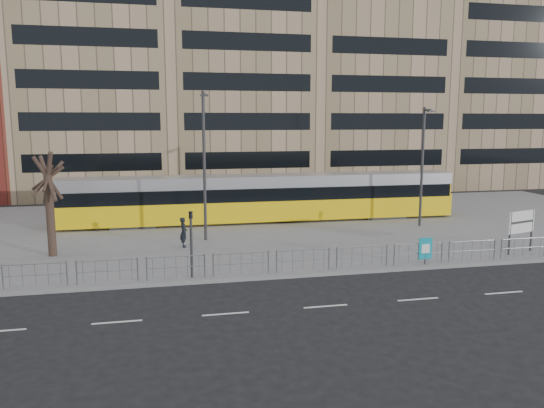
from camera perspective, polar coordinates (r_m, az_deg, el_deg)
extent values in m
plane|color=black|center=(24.78, -1.53, -8.19)|extent=(120.00, 120.00, 0.00)
cube|color=slate|center=(36.27, -5.01, -2.55)|extent=(64.00, 24.00, 0.15)
cube|color=gray|center=(24.81, -1.56, -7.99)|extent=(64.00, 0.25, 0.17)
cube|color=tan|center=(57.68, -18.13, 12.23)|extent=(14.00, 16.00, 22.00)
cube|color=tan|center=(58.07, -3.91, 13.61)|extent=(14.00, 16.00, 24.00)
cube|color=tan|center=(61.55, 9.40, 11.85)|extent=(14.00, 16.00, 21.00)
cube|color=tan|center=(67.94, 20.73, 11.96)|extent=(14.00, 16.00, 23.00)
cylinder|color=gray|center=(25.35, 2.71, -4.98)|extent=(32.00, 0.05, 0.05)
cylinder|color=gray|center=(25.48, 2.70, -6.07)|extent=(32.00, 0.04, 0.04)
cube|color=white|center=(21.29, 3.18, -11.11)|extent=(62.00, 0.12, 0.01)
cube|color=yellow|center=(38.02, -0.97, -0.41)|extent=(28.15, 2.97, 1.61)
cube|color=black|center=(37.86, -0.98, 1.24)|extent=(27.75, 3.01, 0.90)
cube|color=silver|center=(37.75, -0.98, 2.52)|extent=(28.15, 2.76, 0.80)
cube|color=yellow|center=(42.45, 17.19, 1.07)|extent=(1.23, 2.28, 2.61)
cube|color=yellow|center=(37.89, -21.42, -0.07)|extent=(1.23, 2.28, 2.61)
cylinder|color=#2D2D30|center=(37.90, -0.98, 0.71)|extent=(2.42, 2.42, 3.01)
cube|color=#2D2D30|center=(40.74, 11.63, -0.96)|extent=(3.04, 2.56, 0.50)
cube|color=#2D2D30|center=(37.60, -14.65, -1.90)|extent=(3.04, 2.56, 0.50)
cylinder|color=#2D2D30|center=(31.19, 24.21, -2.92)|extent=(0.10, 0.10, 2.32)
cylinder|color=#2D2D30|center=(32.64, 26.13, -2.55)|extent=(0.10, 0.10, 2.32)
cube|color=white|center=(31.81, 25.26, -1.75)|extent=(1.95, 0.66, 1.21)
cylinder|color=#2D2D30|center=(27.83, 16.13, -5.52)|extent=(0.06, 0.06, 0.73)
cube|color=#0B8CA2|center=(27.72, 16.18, -4.62)|extent=(0.73, 0.11, 1.09)
cube|color=white|center=(27.69, 16.21, -4.63)|extent=(0.45, 0.04, 0.45)
imported|color=black|center=(30.61, -9.49, -3.02)|extent=(0.42, 0.63, 1.72)
cylinder|color=#2D2D30|center=(24.56, -8.67, -4.46)|extent=(0.12, 0.12, 3.00)
imported|color=#2D2D30|center=(24.33, -8.73, -1.94)|extent=(0.22, 0.25, 1.00)
cylinder|color=#2D2D30|center=(31.72, -7.29, 3.98)|extent=(0.18, 0.18, 8.87)
cylinder|color=#2D2D30|center=(31.24, -7.38, 11.67)|extent=(0.14, 0.90, 0.14)
cube|color=#2D2D30|center=(30.79, -7.31, 11.53)|extent=(0.45, 0.20, 0.12)
cylinder|color=#2D2D30|center=(37.28, 15.84, 3.81)|extent=(0.18, 0.18, 8.04)
cylinder|color=#2D2D30|center=(36.80, 16.39, 9.68)|extent=(0.14, 0.90, 0.14)
cube|color=#2D2D30|center=(36.40, 16.73, 9.52)|extent=(0.45, 0.20, 0.12)
cylinder|color=#31231B|center=(30.42, -22.74, -1.14)|extent=(0.44, 0.44, 4.37)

